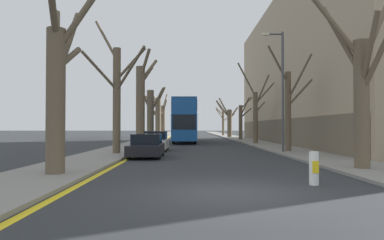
# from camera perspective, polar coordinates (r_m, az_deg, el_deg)

# --- Properties ---
(ground_plane) EXTENTS (300.00, 300.00, 0.00)m
(ground_plane) POSITION_cam_1_polar(r_m,az_deg,el_deg) (9.35, 6.25, -11.97)
(ground_plane) COLOR #2B2D30
(sidewalk_left) EXTENTS (3.25, 120.00, 0.12)m
(sidewalk_left) POSITION_cam_1_polar(r_m,az_deg,el_deg) (59.36, -5.51, -2.78)
(sidewalk_left) COLOR gray
(sidewalk_left) RESTS_ON ground
(sidewalk_right) EXTENTS (3.25, 120.00, 0.12)m
(sidewalk_right) POSITION_cam_1_polar(r_m,az_deg,el_deg) (59.59, 6.46, -2.77)
(sidewalk_right) COLOR gray
(sidewalk_right) RESTS_ON ground
(building_facade_right) EXTENTS (10.08, 38.25, 15.15)m
(building_facade_right) POSITION_cam_1_polar(r_m,az_deg,el_deg) (38.43, 20.83, 7.61)
(building_facade_right) COLOR tan
(building_facade_right) RESTS_ON ground
(kerb_line_stripe) EXTENTS (0.24, 120.00, 0.01)m
(kerb_line_stripe) POSITION_cam_1_polar(r_m,az_deg,el_deg) (59.23, -3.77, -2.84)
(kerb_line_stripe) COLOR yellow
(kerb_line_stripe) RESTS_ON ground
(street_tree_left_0) EXTENTS (2.17, 4.83, 7.26)m
(street_tree_left_0) POSITION_cam_1_polar(r_m,az_deg,el_deg) (13.09, -21.49, 5.64)
(street_tree_left_0) COLOR brown
(street_tree_left_0) RESTS_ON ground
(street_tree_left_1) EXTENTS (3.78, 3.29, 8.80)m
(street_tree_left_1) POSITION_cam_1_polar(r_m,az_deg,el_deg) (22.02, -12.45, 4.31)
(street_tree_left_1) COLOR brown
(street_tree_left_1) RESTS_ON ground
(street_tree_left_2) EXTENTS (1.85, 3.40, 8.93)m
(street_tree_left_2) POSITION_cam_1_polar(r_m,az_deg,el_deg) (32.39, -8.47, 3.06)
(street_tree_left_2) COLOR brown
(street_tree_left_2) RESTS_ON ground
(street_tree_left_3) EXTENTS (3.57, 2.56, 6.68)m
(street_tree_left_3) POSITION_cam_1_polar(r_m,az_deg,el_deg) (42.93, -6.98, 1.16)
(street_tree_left_3) COLOR brown
(street_tree_left_3) RESTS_ON ground
(street_tree_left_4) EXTENTS (3.47, 3.21, 7.87)m
(street_tree_left_4) POSITION_cam_1_polar(r_m,az_deg,el_deg) (52.69, -5.75, 0.79)
(street_tree_left_4) COLOR brown
(street_tree_left_4) RESTS_ON ground
(street_tree_left_5) EXTENTS (3.08, 4.62, 7.95)m
(street_tree_left_5) POSITION_cam_1_polar(r_m,az_deg,el_deg) (62.64, -4.91, 0.40)
(street_tree_left_5) COLOR brown
(street_tree_left_5) RESTS_ON ground
(street_tree_right_0) EXTENTS (3.83, 3.18, 7.57)m
(street_tree_right_0) POSITION_cam_1_polar(r_m,az_deg,el_deg) (15.25, 26.32, 5.02)
(street_tree_right_0) COLOR brown
(street_tree_right_0) RESTS_ON ground
(street_tree_right_1) EXTENTS (3.19, 1.91, 7.12)m
(street_tree_right_1) POSITION_cam_1_polar(r_m,az_deg,el_deg) (24.18, 15.81, 2.16)
(street_tree_right_1) COLOR brown
(street_tree_right_1) RESTS_ON ground
(street_tree_right_2) EXTENTS (3.81, 3.02, 8.18)m
(street_tree_right_2) POSITION_cam_1_polar(r_m,az_deg,el_deg) (35.02, 10.59, 1.29)
(street_tree_right_2) COLOR brown
(street_tree_right_2) RESTS_ON ground
(street_tree_right_3) EXTENTS (1.82, 2.17, 5.70)m
(street_tree_right_3) POSITION_cam_1_polar(r_m,az_deg,el_deg) (45.23, 8.23, -0.05)
(street_tree_right_3) COLOR brown
(street_tree_right_3) RESTS_ON ground
(street_tree_right_4) EXTENTS (3.72, 1.34, 6.57)m
(street_tree_right_4) POSITION_cam_1_polar(r_m,az_deg,el_deg) (56.03, 6.16, -0.12)
(street_tree_right_4) COLOR brown
(street_tree_right_4) RESTS_ON ground
(street_tree_right_5) EXTENTS (3.73, 3.31, 6.85)m
(street_tree_right_5) POSITION_cam_1_polar(r_m,az_deg,el_deg) (66.93, 5.13, -0.08)
(street_tree_right_5) COLOR brown
(street_tree_right_5) RESTS_ON ground
(double_decker_bus) EXTENTS (2.57, 11.58, 4.70)m
(double_decker_bus) POSITION_cam_1_polar(r_m,az_deg,el_deg) (38.64, -1.21, 0.19)
(double_decker_bus) COLOR #19519E
(double_decker_bus) RESTS_ON ground
(parked_car_0) EXTENTS (1.82, 3.98, 1.35)m
(parked_car_0) POSITION_cam_1_polar(r_m,az_deg,el_deg) (19.97, -7.56, -4.35)
(parked_car_0) COLOR black
(parked_car_0) RESTS_ON ground
(parked_car_1) EXTENTS (1.73, 4.26, 1.44)m
(parked_car_1) POSITION_cam_1_polar(r_m,az_deg,el_deg) (25.39, -6.05, -3.58)
(parked_car_1) COLOR silver
(parked_car_1) RESTS_ON ground
(lamp_post) EXTENTS (1.40, 0.20, 7.97)m
(lamp_post) POSITION_cam_1_polar(r_m,az_deg,el_deg) (23.13, 14.66, 5.56)
(lamp_post) COLOR #4C4F54
(lamp_post) RESTS_ON ground
(traffic_bollard) EXTENTS (0.28, 0.29, 1.01)m
(traffic_bollard) POSITION_cam_1_polar(r_m,az_deg,el_deg) (11.06, 19.65, -7.58)
(traffic_bollard) COLOR white
(traffic_bollard) RESTS_ON ground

